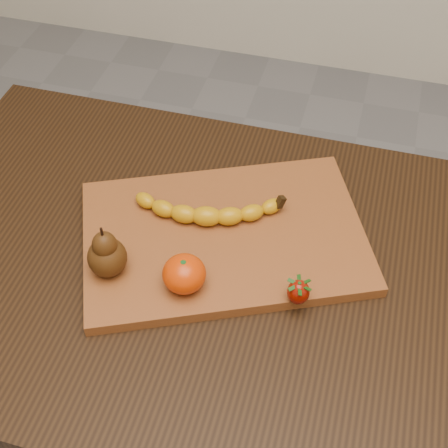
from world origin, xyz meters
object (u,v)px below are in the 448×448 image
(pear, at_px, (106,250))
(mandarin, at_px, (184,274))
(cutting_board, at_px, (224,236))
(table, at_px, (192,294))

(pear, xyz_separation_m, mandarin, (0.12, 0.00, -0.02))
(cutting_board, bearing_deg, pear, -165.29)
(table, xyz_separation_m, pear, (-0.10, -0.07, 0.16))
(table, bearing_deg, cutting_board, 49.59)
(table, distance_m, pear, 0.21)
(table, height_order, cutting_board, cutting_board)
(cutting_board, relative_size, pear, 4.81)
(mandarin, bearing_deg, pear, -178.74)
(table, distance_m, mandarin, 0.16)
(mandarin, bearing_deg, table, 102.59)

